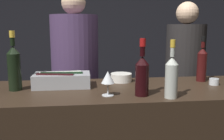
# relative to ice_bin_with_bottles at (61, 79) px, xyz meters

# --- Properties ---
(wall_back_chalkboard) EXTENTS (6.40, 0.06, 2.80)m
(wall_back_chalkboard) POSITION_rel_ice_bin_with_bottles_xyz_m (0.34, 2.21, 0.25)
(wall_back_chalkboard) COLOR black
(wall_back_chalkboard) RESTS_ON ground_plane
(ice_bin_with_bottles) EXTENTS (0.38, 0.20, 0.10)m
(ice_bin_with_bottles) POSITION_rel_ice_bin_with_bottles_xyz_m (0.00, 0.00, 0.00)
(ice_bin_with_bottles) COLOR #9EA0A5
(ice_bin_with_bottles) RESTS_ON bar_counter
(bowl_white) EXTENTS (0.16, 0.16, 0.06)m
(bowl_white) POSITION_rel_ice_bin_with_bottles_xyz_m (0.43, 0.12, -0.02)
(bowl_white) COLOR silver
(bowl_white) RESTS_ON bar_counter
(wine_glass) EXTENTS (0.08, 0.08, 0.15)m
(wine_glass) POSITION_rel_ice_bin_with_bottles_xyz_m (0.29, -0.26, 0.05)
(wine_glass) COLOR silver
(wine_glass) RESTS_ON bar_counter
(candle_votive) EXTENTS (0.07, 0.07, 0.05)m
(candle_votive) POSITION_rel_ice_bin_with_bottles_xyz_m (1.07, -0.07, -0.03)
(candle_votive) COLOR silver
(candle_votive) RESTS_ON bar_counter
(red_wine_bottle_black_foil) EXTENTS (0.07, 0.07, 0.34)m
(red_wine_bottle_black_foil) POSITION_rel_ice_bin_with_bottles_xyz_m (1.04, 0.06, 0.09)
(red_wine_bottle_black_foil) COLOR #380F0F
(red_wine_bottle_black_foil) RESTS_ON bar_counter
(rose_wine_bottle) EXTENTS (0.07, 0.07, 0.34)m
(rose_wine_bottle) POSITION_rel_ice_bin_with_bottles_xyz_m (0.65, -0.35, 0.08)
(rose_wine_bottle) COLOR #B2B7AD
(rose_wine_bottle) RESTS_ON bar_counter
(champagne_bottle) EXTENTS (0.08, 0.08, 0.38)m
(champagne_bottle) POSITION_rel_ice_bin_with_bottles_xyz_m (-0.29, -0.06, 0.10)
(champagne_bottle) COLOR black
(champagne_bottle) RESTS_ON bar_counter
(red_wine_bottle_tall) EXTENTS (0.08, 0.08, 0.34)m
(red_wine_bottle_tall) POSITION_rel_ice_bin_with_bottles_xyz_m (0.49, -0.28, 0.08)
(red_wine_bottle_tall) COLOR black
(red_wine_bottle_tall) RESTS_ON bar_counter
(person_in_hoodie) EXTENTS (0.42, 0.42, 1.81)m
(person_in_hoodie) POSITION_rel_ice_bin_with_bottles_xyz_m (0.08, 0.55, -0.14)
(person_in_hoodie) COLOR black
(person_in_hoodie) RESTS_ON ground_plane
(person_blond_tee) EXTENTS (0.37, 0.37, 1.73)m
(person_blond_tee) POSITION_rel_ice_bin_with_bottles_xyz_m (1.14, 0.61, -0.18)
(person_blond_tee) COLOR black
(person_blond_tee) RESTS_ON ground_plane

